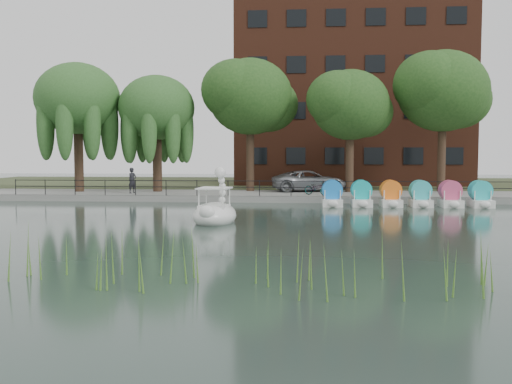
# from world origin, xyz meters

# --- Properties ---
(ground_plane) EXTENTS (120.00, 120.00, 0.00)m
(ground_plane) POSITION_xyz_m (0.00, 0.00, 0.00)
(ground_plane) COLOR #334540
(promenade) EXTENTS (40.00, 6.00, 0.40)m
(promenade) POSITION_xyz_m (0.00, 16.00, 0.20)
(promenade) COLOR gray
(promenade) RESTS_ON ground_plane
(kerb) EXTENTS (40.00, 0.25, 0.40)m
(kerb) POSITION_xyz_m (0.00, 13.05, 0.20)
(kerb) COLOR gray
(kerb) RESTS_ON ground_plane
(land_strip) EXTENTS (60.00, 22.00, 0.36)m
(land_strip) POSITION_xyz_m (0.00, 30.00, 0.18)
(land_strip) COLOR #47512D
(land_strip) RESTS_ON ground_plane
(railing) EXTENTS (32.00, 0.05, 1.00)m
(railing) POSITION_xyz_m (0.00, 13.25, 1.15)
(railing) COLOR black
(railing) RESTS_ON promenade
(apartment_building) EXTENTS (20.00, 10.07, 18.00)m
(apartment_building) POSITION_xyz_m (7.00, 29.97, 9.36)
(apartment_building) COLOR #4C1E16
(apartment_building) RESTS_ON land_strip
(willow_left) EXTENTS (5.88, 5.88, 9.01)m
(willow_left) POSITION_xyz_m (-13.00, 16.50, 6.87)
(willow_left) COLOR #473323
(willow_left) RESTS_ON promenade
(willow_mid) EXTENTS (5.32, 5.32, 8.15)m
(willow_mid) POSITION_xyz_m (-7.50, 17.00, 6.25)
(willow_mid) COLOR #473323
(willow_mid) RESTS_ON promenade
(broadleaf_center) EXTENTS (6.00, 6.00, 9.25)m
(broadleaf_center) POSITION_xyz_m (-1.00, 18.00, 7.06)
(broadleaf_center) COLOR #473323
(broadleaf_center) RESTS_ON promenade
(broadleaf_right) EXTENTS (5.40, 5.40, 8.32)m
(broadleaf_right) POSITION_xyz_m (6.00, 17.50, 6.39)
(broadleaf_right) COLOR #473323
(broadleaf_right) RESTS_ON promenade
(broadleaf_far) EXTENTS (6.30, 6.30, 9.71)m
(broadleaf_far) POSITION_xyz_m (12.50, 18.50, 7.40)
(broadleaf_far) COLOR #473323
(broadleaf_far) RESTS_ON promenade
(minivan) EXTENTS (3.97, 6.54, 1.70)m
(minivan) POSITION_xyz_m (3.25, 17.87, 1.25)
(minivan) COLOR gray
(minivan) RESTS_ON promenade
(bicycle) EXTENTS (1.37, 1.79, 1.00)m
(bicycle) POSITION_xyz_m (3.63, 14.44, 0.90)
(bicycle) COLOR gray
(bicycle) RESTS_ON promenade
(pedestrian) EXTENTS (0.80, 0.86, 1.98)m
(pedestrian) POSITION_xyz_m (-8.72, 14.99, 1.39)
(pedestrian) COLOR black
(pedestrian) RESTS_ON promenade
(swan_boat) EXTENTS (2.19, 3.14, 2.50)m
(swan_boat) POSITION_xyz_m (-1.24, 2.67, 0.55)
(swan_boat) COLOR white
(swan_boat) RESTS_ON ground_plane
(pedal_boat_row) EXTENTS (9.65, 1.70, 1.40)m
(pedal_boat_row) POSITION_xyz_m (8.70, 11.08, 0.61)
(pedal_boat_row) COLOR white
(pedal_boat_row) RESTS_ON ground_plane
(reed_bank) EXTENTS (24.00, 2.40, 1.20)m
(reed_bank) POSITION_xyz_m (2.00, -9.50, 0.60)
(reed_bank) COLOR #669938
(reed_bank) RESTS_ON ground_plane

